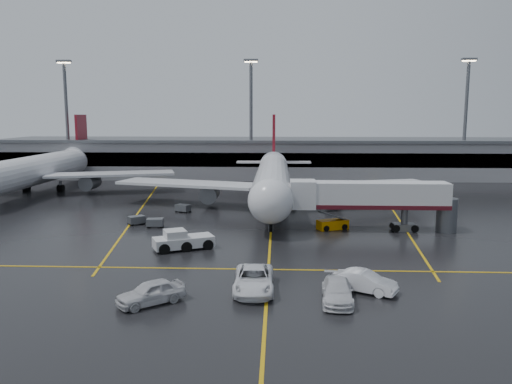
{
  "coord_description": "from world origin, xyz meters",
  "views": [
    {
      "loc": [
        0.79,
        -65.41,
        13.74
      ],
      "look_at": [
        -2.0,
        -2.0,
        4.0
      ],
      "focal_mm": 35.04,
      "sensor_mm": 36.0,
      "label": 1
    }
  ],
  "objects": [
    {
      "name": "belt_loader",
      "position": [
        7.52,
        -5.36,
        0.58
      ],
      "size": [
        4.04,
        2.86,
        2.36
      ],
      "color": "#D17E00",
      "rests_on": "ground"
    },
    {
      "name": "service_van_c",
      "position": [
        7.63,
        -27.4,
        0.84
      ],
      "size": [
        5.32,
        3.99,
        1.68
      ],
      "primitive_type": "imported",
      "rotation": [
        0.0,
        0.0,
        1.07
      ],
      "color": "white",
      "rests_on": "ground"
    },
    {
      "name": "main_airliner",
      "position": [
        0.0,
        9.7,
        4.21
      ],
      "size": [
        48.8,
        45.6,
        14.1
      ],
      "color": "silver",
      "rests_on": "ground"
    },
    {
      "name": "service_van_b",
      "position": [
        5.28,
        -29.54,
        0.8
      ],
      "size": [
        2.67,
        5.68,
        1.6
      ],
      "primitive_type": "imported",
      "rotation": [
        0.0,
        0.0,
        -0.08
      ],
      "color": "silver",
      "rests_on": "ground"
    },
    {
      "name": "terminal",
      "position": [
        0.0,
        47.93,
        4.32
      ],
      "size": [
        122.0,
        19.0,
        8.6
      ],
      "color": "gray",
      "rests_on": "ground"
    },
    {
      "name": "service_van_a",
      "position": [
        -1.04,
        -27.58,
        0.93
      ],
      "size": [
        3.21,
        6.73,
        1.85
      ],
      "primitive_type": "imported",
      "rotation": [
        0.0,
        0.0,
        0.02
      ],
      "color": "white",
      "rests_on": "ground"
    },
    {
      "name": "second_airliner",
      "position": [
        -42.0,
        21.7,
        4.21
      ],
      "size": [
        48.8,
        45.6,
        14.1
      ],
      "color": "silver",
      "rests_on": "ground"
    },
    {
      "name": "jet_bridge",
      "position": [
        11.87,
        -6.0,
        3.93
      ],
      "size": [
        19.9,
        3.4,
        6.05
      ],
      "color": "silver",
      "rests_on": "ground"
    },
    {
      "name": "light_mast_mid",
      "position": [
        -5.0,
        42.0,
        14.47
      ],
      "size": [
        3.0,
        1.2,
        25.45
      ],
      "color": "#595B60",
      "rests_on": "ground"
    },
    {
      "name": "apron_line_left",
      "position": [
        -20.0,
        10.0,
        0.01
      ],
      "size": [
        9.99,
        69.35,
        0.02
      ],
      "primitive_type": "cube",
      "rotation": [
        0.0,
        0.0,
        0.14
      ],
      "color": "gold",
      "rests_on": "ground"
    },
    {
      "name": "light_mast_right",
      "position": [
        40.0,
        42.0,
        14.47
      ],
      "size": [
        3.0,
        1.2,
        25.45
      ],
      "color": "#595B60",
      "rests_on": "ground"
    },
    {
      "name": "ground",
      "position": [
        0.0,
        0.0,
        0.0
      ],
      "size": [
        220.0,
        220.0,
        0.0
      ],
      "primitive_type": "plane",
      "color": "black",
      "rests_on": "ground"
    },
    {
      "name": "apron_line_centre",
      "position": [
        0.0,
        0.0,
        0.01
      ],
      "size": [
        0.25,
        90.0,
        0.02
      ],
      "primitive_type": "cube",
      "color": "gold",
      "rests_on": "ground"
    },
    {
      "name": "baggage_cart_a",
      "position": [
        -14.39,
        -5.4,
        0.63
      ],
      "size": [
        2.11,
        1.48,
        1.12
      ],
      "color": "#595B60",
      "rests_on": "ground"
    },
    {
      "name": "baggage_cart_b",
      "position": [
        -17.14,
        -3.94,
        0.63
      ],
      "size": [
        2.38,
        2.25,
        1.12
      ],
      "color": "#595B60",
      "rests_on": "ground"
    },
    {
      "name": "light_mast_left",
      "position": [
        -45.0,
        42.0,
        14.47
      ],
      "size": [
        3.0,
        1.2,
        25.45
      ],
      "color": "#595B60",
      "rests_on": "ground"
    },
    {
      "name": "baggage_cart_c",
      "position": [
        -12.79,
        4.53,
        0.63
      ],
      "size": [
        2.37,
        2.04,
        1.12
      ],
      "color": "#595B60",
      "rests_on": "ground"
    },
    {
      "name": "apron_line_right",
      "position": [
        18.0,
        10.0,
        0.01
      ],
      "size": [
        7.57,
        69.64,
        0.02
      ],
      "primitive_type": "cube",
      "rotation": [
        0.0,
        0.0,
        -0.1
      ],
      "color": "gold",
      "rests_on": "ground"
    },
    {
      "name": "pushback_tractor",
      "position": [
        -9.1,
        -15.47,
        0.87
      ],
      "size": [
        6.57,
        4.79,
        2.18
      ],
      "color": "silver",
      "rests_on": "ground"
    },
    {
      "name": "apron_line_stop",
      "position": [
        0.0,
        -22.0,
        0.01
      ],
      "size": [
        60.0,
        0.25,
        0.02
      ],
      "primitive_type": "cube",
      "color": "gold",
      "rests_on": "ground"
    },
    {
      "name": "service_van_d",
      "position": [
        -8.48,
        -30.64,
        0.87
      ],
      "size": [
        5.29,
        4.79,
        1.74
      ],
      "primitive_type": "imported",
      "rotation": [
        0.0,
        0.0,
        -0.9
      ],
      "color": "silver",
      "rests_on": "ground"
    }
  ]
}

